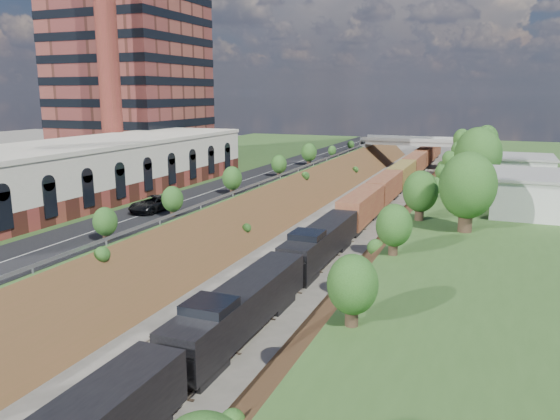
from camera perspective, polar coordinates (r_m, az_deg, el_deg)
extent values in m
cube|color=#365A25|center=(91.10, -13.66, 2.08)|extent=(44.00, 180.00, 5.00)
cube|color=brown|center=(81.01, -0.76, -0.61)|extent=(10.00, 180.00, 10.00)
cube|color=brown|center=(75.57, 14.84, -1.95)|extent=(10.00, 180.00, 10.00)
cube|color=gray|center=(78.23, 4.93, -1.04)|extent=(1.58, 180.00, 0.18)
cube|color=gray|center=(76.94, 8.63, -1.36)|extent=(1.58, 180.00, 0.18)
cube|color=black|center=(81.87, -3.69, 3.10)|extent=(8.00, 180.00, 0.10)
cube|color=#99999E|center=(80.13, -1.04, 3.29)|extent=(0.06, 171.00, 0.30)
cube|color=brown|center=(70.55, -20.80, 1.74)|extent=(14.00, 62.00, 2.20)
cube|color=beige|center=(70.09, -20.99, 4.35)|extent=(14.00, 62.00, 4.30)
cube|color=beige|center=(69.83, -21.14, 6.30)|extent=(14.30, 62.30, 0.50)
cube|color=brown|center=(106.38, -15.51, 16.64)|extent=(22.00, 22.00, 44.00)
cylinder|color=brown|center=(88.72, -17.61, 16.20)|extent=(3.20, 3.20, 40.00)
cube|color=gray|center=(139.22, 8.93, 5.90)|extent=(1.50, 8.00, 6.20)
cube|color=gray|center=(135.99, 18.45, 5.28)|extent=(1.50, 8.00, 6.20)
cube|color=gray|center=(136.84, 13.70, 6.90)|extent=(24.00, 8.00, 1.00)
cube|color=gray|center=(132.82, 13.46, 7.11)|extent=(24.00, 0.30, 0.80)
cube|color=gray|center=(140.72, 13.95, 7.35)|extent=(24.00, 0.30, 0.80)
cube|color=silver|center=(65.99, 25.10, 1.50)|extent=(9.00, 12.00, 4.00)
cube|color=silver|center=(87.73, 24.06, 3.83)|extent=(8.00, 10.00, 3.60)
cylinder|color=#473323|center=(54.25, 18.80, -0.82)|extent=(1.30, 1.30, 2.62)
ellipsoid|color=#254E1B|center=(53.67, 19.03, 2.46)|extent=(5.25, 5.25, 6.30)
cylinder|color=#473323|center=(46.98, -20.85, -3.79)|extent=(0.66, 0.66, 1.22)
ellipsoid|color=#254E1B|center=(46.62, -20.99, -2.06)|extent=(2.45, 2.45, 2.94)
cube|color=black|center=(41.13, -4.02, -9.95)|extent=(3.10, 18.59, 3.04)
cube|color=black|center=(58.45, 4.36, -3.22)|extent=(3.10, 18.59, 3.04)
cube|color=brown|center=(115.81, 13.34, 4.31)|extent=(3.10, 98.94, 3.72)
imported|color=black|center=(61.55, -13.09, 0.65)|extent=(3.43, 6.36, 1.70)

